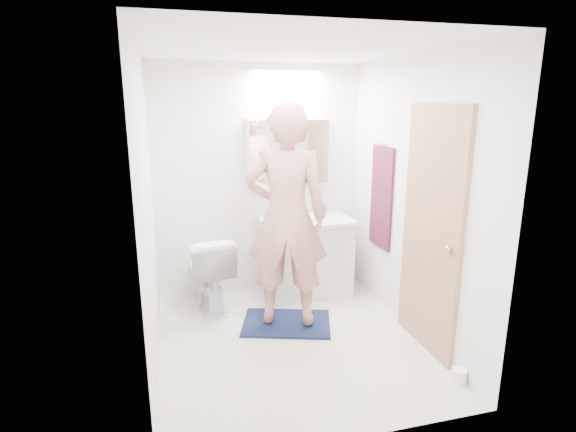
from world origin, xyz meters
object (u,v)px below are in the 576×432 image
object	(u,v)px
person	(286,217)
vanity_cabinet	(306,258)
soap_bottle_a	(274,208)
toothbrush_cup	(323,210)
medicine_cabinet	(288,152)
toilet	(208,272)
toilet_paper_roll	(459,376)
soap_bottle_b	(284,208)

from	to	relation	value
person	vanity_cabinet	bearing A→B (deg)	-102.12
soap_bottle_a	toothbrush_cup	size ratio (longest dim) A/B	2.15
vanity_cabinet	medicine_cabinet	bearing A→B (deg)	122.88
toilet	toilet_paper_roll	world-z (taller)	toilet
toothbrush_cup	toilet	bearing A→B (deg)	-167.88
soap_bottle_a	person	bearing A→B (deg)	-95.57
vanity_cabinet	toilet_paper_roll	bearing A→B (deg)	-71.89
medicine_cabinet	toilet_paper_roll	distance (m)	2.64
vanity_cabinet	person	xyz separation A→B (m)	(-0.39, -0.68, 0.64)
vanity_cabinet	soap_bottle_a	xyz separation A→B (m)	(-0.31, 0.15, 0.54)
soap_bottle_a	toothbrush_cup	bearing A→B (deg)	1.05
toothbrush_cup	toilet_paper_roll	world-z (taller)	toothbrush_cup
toilet	soap_bottle_b	distance (m)	1.05
person	soap_bottle_a	world-z (taller)	person
toothbrush_cup	toilet_paper_roll	size ratio (longest dim) A/B	0.90
person	soap_bottle_b	xyz separation A→B (m)	(0.20, 0.86, -0.13)
toilet_paper_roll	vanity_cabinet	bearing A→B (deg)	108.11
toilet_paper_roll	medicine_cabinet	bearing A→B (deg)	109.76
soap_bottle_a	toilet_paper_roll	world-z (taller)	soap_bottle_a
toothbrush_cup	toilet_paper_roll	bearing A→B (deg)	-79.60
soap_bottle_b	toothbrush_cup	bearing A→B (deg)	-2.69
vanity_cabinet	soap_bottle_a	size ratio (longest dim) A/B	4.22
toothbrush_cup	toilet_paper_roll	distance (m)	2.22
vanity_cabinet	soap_bottle_b	world-z (taller)	soap_bottle_b
toothbrush_cup	vanity_cabinet	bearing A→B (deg)	-146.16
person	toilet_paper_roll	xyz separation A→B (m)	(1.00, -1.19, -0.98)
soap_bottle_a	toothbrush_cup	distance (m)	0.55
medicine_cabinet	toilet	distance (m)	1.48
vanity_cabinet	toilet	size ratio (longest dim) A/B	1.19
vanity_cabinet	toilet_paper_roll	size ratio (longest dim) A/B	8.18
toilet_paper_roll	person	bearing A→B (deg)	129.97
person	toilet_paper_roll	bearing A→B (deg)	147.79
medicine_cabinet	toothbrush_cup	distance (m)	0.74
medicine_cabinet	toilet_paper_roll	size ratio (longest dim) A/B	8.00
vanity_cabinet	toothbrush_cup	xyz separation A→B (m)	(0.24, 0.16, 0.48)
medicine_cabinet	soap_bottle_a	world-z (taller)	medicine_cabinet
soap_bottle_b	toothbrush_cup	xyz separation A→B (m)	(0.43, -0.02, -0.04)
toilet	soap_bottle_b	bearing A→B (deg)	-168.26
toilet	toothbrush_cup	world-z (taller)	toothbrush_cup
vanity_cabinet	medicine_cabinet	xyz separation A→B (m)	(-0.14, 0.21, 1.11)
person	toothbrush_cup	xyz separation A→B (m)	(0.63, 0.84, -0.17)
person	soap_bottle_a	distance (m)	0.84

